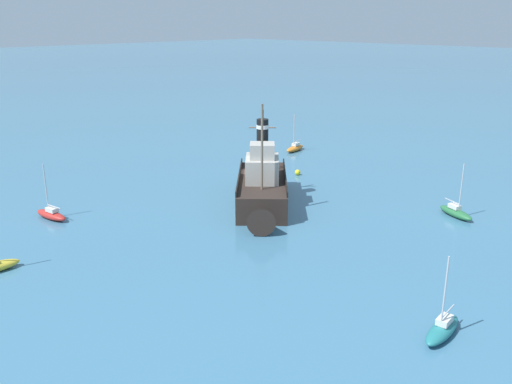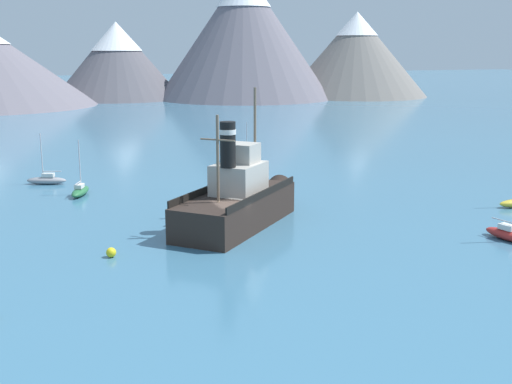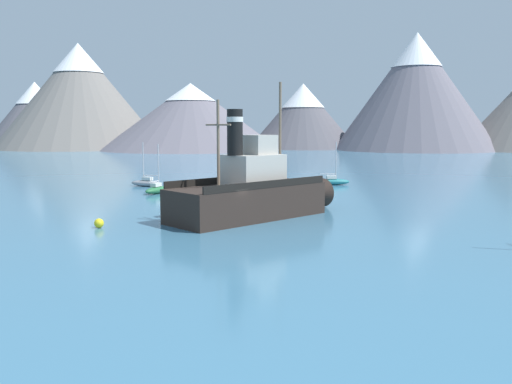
% 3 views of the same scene
% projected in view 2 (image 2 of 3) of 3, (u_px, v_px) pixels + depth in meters
% --- Properties ---
extents(ground_plane, '(600.00, 600.00, 0.00)m').
position_uv_depth(ground_plane, '(234.00, 237.00, 44.28)').
color(ground_plane, teal).
extents(mountain_ridge, '(182.96, 63.42, 33.11)m').
position_uv_depth(mountain_ridge, '(49.00, 45.00, 154.79)').
color(mountain_ridge, '#56545B').
rests_on(mountain_ridge, ground).
extents(old_tugboat, '(12.82, 12.31, 9.90)m').
position_uv_depth(old_tugboat, '(240.00, 200.00, 47.06)').
color(old_tugboat, '#2D231E').
rests_on(old_tugboat, ground).
extents(sailboat_green, '(2.51, 3.93, 4.90)m').
position_uv_depth(sailboat_green, '(80.00, 191.00, 56.80)').
color(sailboat_green, '#286B3D').
rests_on(sailboat_green, ground).
extents(sailboat_red, '(1.63, 3.92, 4.90)m').
position_uv_depth(sailboat_red, '(509.00, 234.00, 43.41)').
color(sailboat_red, '#B22823').
rests_on(sailboat_red, ground).
extents(sailboat_teal, '(3.88, 1.43, 4.90)m').
position_uv_depth(sailboat_teal, '(244.00, 163.00, 70.76)').
color(sailboat_teal, '#23757A').
rests_on(sailboat_teal, ground).
extents(sailboat_grey, '(3.93, 2.46, 4.90)m').
position_uv_depth(sailboat_grey, '(47.00, 180.00, 61.59)').
color(sailboat_grey, gray).
rests_on(sailboat_grey, ground).
extents(mooring_buoy, '(0.62, 0.62, 0.62)m').
position_uv_depth(mooring_buoy, '(111.00, 252.00, 39.88)').
color(mooring_buoy, yellow).
rests_on(mooring_buoy, ground).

